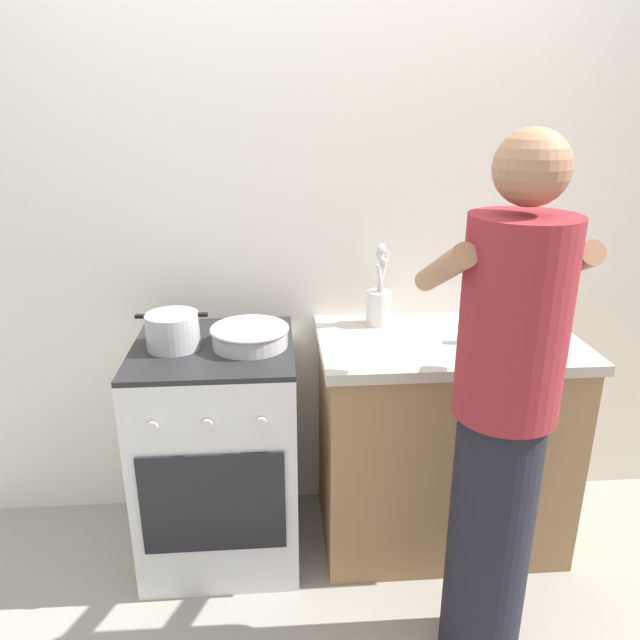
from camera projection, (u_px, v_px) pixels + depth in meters
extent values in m
plane|color=gray|center=(310.00, 562.00, 2.45)|extent=(6.00, 6.00, 0.00)
cube|color=silver|center=(349.00, 231.00, 2.51)|extent=(3.20, 0.10, 2.50)
cube|color=#99724C|center=(441.00, 445.00, 2.48)|extent=(0.96, 0.56, 0.86)
cube|color=#B7B2A8|center=(449.00, 343.00, 2.33)|extent=(1.00, 0.60, 0.04)
cube|color=silver|center=(220.00, 452.00, 2.41)|extent=(0.60, 0.60, 0.88)
cube|color=#232326|center=(213.00, 348.00, 2.26)|extent=(0.60, 0.60, 0.02)
cube|color=black|center=(213.00, 504.00, 2.13)|extent=(0.51, 0.01, 0.40)
cylinder|color=silver|center=(153.00, 427.00, 2.01)|extent=(0.04, 0.01, 0.04)
cylinder|color=silver|center=(207.00, 425.00, 2.02)|extent=(0.04, 0.01, 0.04)
cylinder|color=silver|center=(261.00, 423.00, 2.03)|extent=(0.04, 0.01, 0.04)
cylinder|color=#B2B2B7|center=(173.00, 331.00, 2.21)|extent=(0.19, 0.19, 0.13)
cube|color=black|center=(140.00, 316.00, 2.19)|extent=(0.04, 0.02, 0.01)
cube|color=black|center=(203.00, 315.00, 2.20)|extent=(0.04, 0.02, 0.01)
cylinder|color=#B7B7BC|center=(250.00, 337.00, 2.24)|extent=(0.28, 0.28, 0.07)
torus|color=#B7B7BC|center=(250.00, 329.00, 2.23)|extent=(0.29, 0.29, 0.01)
cylinder|color=silver|center=(379.00, 308.00, 2.45)|extent=(0.10, 0.10, 0.14)
cylinder|color=white|center=(380.00, 286.00, 2.42)|extent=(0.06, 0.05, 0.30)
sphere|color=white|center=(382.00, 248.00, 2.37)|extent=(0.03, 0.03, 0.03)
cylinder|color=silver|center=(381.00, 288.00, 2.42)|extent=(0.02, 0.03, 0.29)
sphere|color=silver|center=(382.00, 250.00, 2.36)|extent=(0.03, 0.03, 0.03)
cylinder|color=silver|center=(379.00, 288.00, 2.43)|extent=(0.06, 0.01, 0.27)
sphere|color=silver|center=(380.00, 253.00, 2.38)|extent=(0.03, 0.03, 0.03)
cylinder|color=silver|center=(379.00, 288.00, 2.45)|extent=(0.03, 0.01, 0.25)
sphere|color=silver|center=(380.00, 256.00, 2.40)|extent=(0.03, 0.03, 0.03)
cylinder|color=#B7BABF|center=(382.00, 292.00, 2.41)|extent=(0.06, 0.04, 0.24)
sphere|color=#B7BABF|center=(383.00, 260.00, 2.37)|extent=(0.03, 0.03, 0.03)
cylinder|color=silver|center=(468.00, 334.00, 2.27)|extent=(0.04, 0.04, 0.07)
cylinder|color=red|center=(469.00, 324.00, 2.26)|extent=(0.04, 0.04, 0.02)
cylinder|color=black|center=(489.00, 539.00, 1.92)|extent=(0.26, 0.26, 0.90)
cylinder|color=maroon|center=(514.00, 320.00, 1.67)|extent=(0.30, 0.30, 0.58)
sphere|color=#A07254|center=(532.00, 167.00, 1.53)|extent=(0.20, 0.20, 0.20)
cylinder|color=#A07254|center=(443.00, 269.00, 1.75)|extent=(0.07, 0.41, 0.24)
cylinder|color=#A07254|center=(557.00, 267.00, 1.77)|extent=(0.07, 0.41, 0.24)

